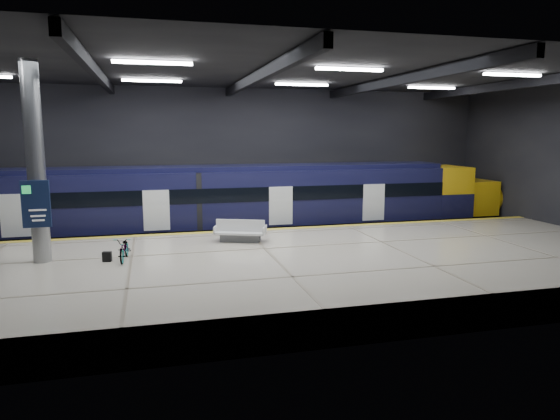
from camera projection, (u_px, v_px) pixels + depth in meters
name	position (u px, v px, depth m)	size (l,w,h in m)	color
ground	(260.00, 269.00, 20.63)	(30.00, 30.00, 0.00)	black
room_shell	(259.00, 129.00, 19.76)	(30.10, 16.10, 8.05)	black
platform	(274.00, 272.00, 18.15)	(30.00, 11.00, 1.10)	beige
safety_strip	(247.00, 230.00, 23.09)	(30.00, 0.40, 0.01)	gold
rails	(237.00, 240.00, 25.88)	(30.00, 1.52, 0.16)	gray
train	(251.00, 202.00, 25.76)	(29.40, 2.84, 3.79)	black
bench	(240.00, 234.00, 20.69)	(2.27, 1.58, 0.93)	#595B60
bicycle	(125.00, 248.00, 17.61)	(0.57, 1.64, 0.86)	#99999E
pannier_bag	(107.00, 257.00, 17.51)	(0.30, 0.18, 0.35)	black
info_column	(36.00, 166.00, 16.99)	(0.90, 0.78, 6.90)	#9EA0A5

